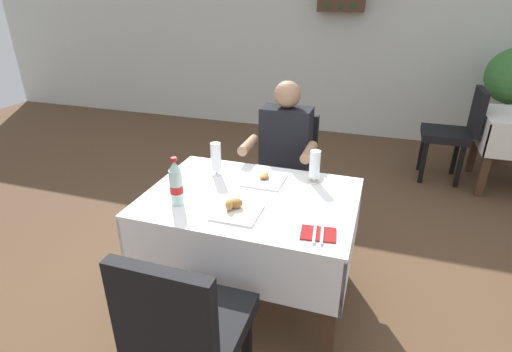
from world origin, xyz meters
name	(u,v)px	position (x,y,z in m)	size (l,w,h in m)	color
ground_plane	(248,308)	(0.00, 0.00, 0.00)	(11.00, 11.00, 0.00)	brown
back_wall	(341,27)	(0.00, 3.69, 1.40)	(11.00, 0.12, 2.79)	silver
main_dining_table	(251,221)	(-0.01, 0.10, 0.59)	(1.20, 0.88, 0.76)	white
chair_far_diner_seat	(285,171)	(-0.01, 0.93, 0.55)	(0.44, 0.50, 0.97)	black
chair_near_camera_side	(187,327)	(-0.01, -0.73, 0.55)	(0.44, 0.50, 0.97)	black
seated_diner_far	(284,157)	(0.00, 0.82, 0.71)	(0.50, 0.46, 1.26)	#282D42
plate_near_camera	(236,209)	(-0.03, -0.10, 0.77)	(0.24, 0.24, 0.07)	white
plate_far_diner	(264,179)	(0.01, 0.31, 0.77)	(0.24, 0.24, 0.04)	white
beer_glass_left	(216,159)	(-0.31, 0.30, 0.87)	(0.07, 0.07, 0.22)	white
beer_glass_middle	(315,166)	(0.30, 0.39, 0.86)	(0.07, 0.07, 0.21)	white
cola_bottle_primary	(176,184)	(-0.36, -0.11, 0.88)	(0.07, 0.07, 0.28)	silver
napkin_cutlery_set	(318,234)	(0.43, -0.18, 0.76)	(0.18, 0.19, 0.01)	maroon
background_chair_left	(456,129)	(1.37, 2.45, 0.55)	(0.50, 0.44, 0.97)	black
potted_plant_corner	(511,89)	(1.95, 3.15, 0.85)	(0.59, 0.59, 1.29)	brown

